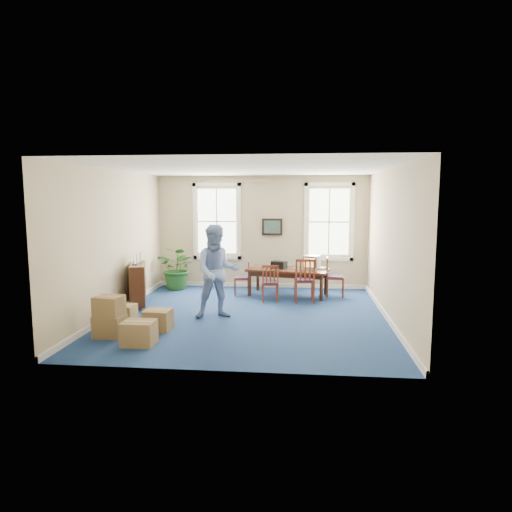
# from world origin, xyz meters

# --- Properties ---
(floor) EXTENTS (6.50, 6.50, 0.00)m
(floor) POSITION_xyz_m (0.00, 0.00, 0.00)
(floor) COLOR navy
(floor) RESTS_ON ground
(ceiling) EXTENTS (6.50, 6.50, 0.00)m
(ceiling) POSITION_xyz_m (0.00, 0.00, 3.20)
(ceiling) COLOR white
(ceiling) RESTS_ON ground
(wall_back) EXTENTS (6.50, 0.00, 6.50)m
(wall_back) POSITION_xyz_m (0.00, 3.25, 1.60)
(wall_back) COLOR tan
(wall_back) RESTS_ON ground
(wall_front) EXTENTS (6.50, 0.00, 6.50)m
(wall_front) POSITION_xyz_m (0.00, -3.25, 1.60)
(wall_front) COLOR tan
(wall_front) RESTS_ON ground
(wall_left) EXTENTS (0.00, 6.50, 6.50)m
(wall_left) POSITION_xyz_m (-3.00, 0.00, 1.60)
(wall_left) COLOR tan
(wall_left) RESTS_ON ground
(wall_right) EXTENTS (0.00, 6.50, 6.50)m
(wall_right) POSITION_xyz_m (3.00, 0.00, 1.60)
(wall_right) COLOR tan
(wall_right) RESTS_ON ground
(baseboard_back) EXTENTS (6.00, 0.04, 0.12)m
(baseboard_back) POSITION_xyz_m (0.00, 3.22, 0.06)
(baseboard_back) COLOR white
(baseboard_back) RESTS_ON ground
(baseboard_left) EXTENTS (0.04, 6.50, 0.12)m
(baseboard_left) POSITION_xyz_m (-2.97, 0.00, 0.06)
(baseboard_left) COLOR white
(baseboard_left) RESTS_ON ground
(baseboard_right) EXTENTS (0.04, 6.50, 0.12)m
(baseboard_right) POSITION_xyz_m (2.97, 0.00, 0.06)
(baseboard_right) COLOR white
(baseboard_right) RESTS_ON ground
(window_left) EXTENTS (1.40, 0.12, 2.20)m
(window_left) POSITION_xyz_m (-1.30, 3.23, 1.90)
(window_left) COLOR white
(window_left) RESTS_ON ground
(window_right) EXTENTS (1.40, 0.12, 2.20)m
(window_right) POSITION_xyz_m (1.90, 3.23, 1.90)
(window_right) COLOR white
(window_right) RESTS_ON ground
(wall_picture) EXTENTS (0.58, 0.06, 0.48)m
(wall_picture) POSITION_xyz_m (0.30, 3.20, 1.75)
(wall_picture) COLOR black
(wall_picture) RESTS_ON ground
(conference_table) EXTENTS (2.25, 1.35, 0.72)m
(conference_table) POSITION_xyz_m (0.79, 2.17, 0.36)
(conference_table) COLOR #3E1F12
(conference_table) RESTS_ON ground
(crt_tv) EXTENTS (0.51, 0.53, 0.36)m
(crt_tv) POSITION_xyz_m (1.41, 2.22, 0.89)
(crt_tv) COLOR #B7B7BC
(crt_tv) RESTS_ON conference_table
(game_console) EXTENTS (0.22, 0.24, 0.05)m
(game_console) POSITION_xyz_m (1.70, 2.17, 0.74)
(game_console) COLOR white
(game_console) RESTS_ON conference_table
(equipment_bag) EXTENTS (0.45, 0.39, 0.19)m
(equipment_bag) POSITION_xyz_m (0.55, 2.22, 0.81)
(equipment_bag) COLOR black
(equipment_bag) RESTS_ON conference_table
(chair_near_left) EXTENTS (0.47, 0.47, 0.94)m
(chair_near_left) POSITION_xyz_m (0.36, 1.46, 0.47)
(chair_near_left) COLOR maroon
(chair_near_left) RESTS_ON ground
(chair_near_right) EXTENTS (0.53, 0.53, 1.11)m
(chair_near_right) POSITION_xyz_m (1.22, 1.46, 0.55)
(chair_near_right) COLOR maroon
(chair_near_right) RESTS_ON ground
(chair_end_left) EXTENTS (0.45, 0.45, 0.90)m
(chair_end_left) POSITION_xyz_m (-0.45, 2.17, 0.45)
(chair_end_left) COLOR maroon
(chair_end_left) RESTS_ON ground
(chair_end_right) EXTENTS (0.49, 0.49, 1.04)m
(chair_end_right) POSITION_xyz_m (2.03, 2.17, 0.52)
(chair_end_right) COLOR maroon
(chair_end_right) RESTS_ON ground
(man) EXTENTS (1.15, 0.99, 2.02)m
(man) POSITION_xyz_m (-0.66, -0.21, 1.01)
(man) COLOR #809ACF
(man) RESTS_ON ground
(credenza) EXTENTS (0.71, 1.25, 0.95)m
(credenza) POSITION_xyz_m (-2.75, 0.65, 0.47)
(credenza) COLOR #3E1F12
(credenza) RESTS_ON ground
(brochure_rack) EXTENTS (0.19, 0.61, 0.27)m
(brochure_rack) POSITION_xyz_m (-2.73, 0.65, 1.08)
(brochure_rack) COLOR #99999E
(brochure_rack) RESTS_ON credenza
(potted_plant) EXTENTS (1.37, 1.29, 1.22)m
(potted_plant) POSITION_xyz_m (-2.32, 2.66, 0.61)
(potted_plant) COLOR #1C4A19
(potted_plant) RESTS_ON ground
(cardboard_boxes) EXTENTS (1.55, 1.55, 0.81)m
(cardboard_boxes) POSITION_xyz_m (-2.21, -1.68, 0.41)
(cardboard_boxes) COLOR olive
(cardboard_boxes) RESTS_ON ground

